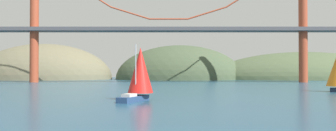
{
  "coord_description": "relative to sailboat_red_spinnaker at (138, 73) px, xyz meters",
  "views": [
    {
      "loc": [
        -0.22,
        -18.12,
        3.89
      ],
      "look_at": [
        0.0,
        42.54,
        4.76
      ],
      "focal_mm": 36.94,
      "sensor_mm": 36.0,
      "label": 1
    }
  ],
  "objects": [
    {
      "name": "suspension_bridge",
      "position": [
        3.88,
        68.42,
        16.0
      ],
      "size": [
        124.32,
        6.0,
        44.5
      ],
      "color": "#A34228",
      "rests_on": "ground_plane"
    },
    {
      "name": "sailboat_red_spinnaker",
      "position": [
        0.0,
        0.0,
        0.0
      ],
      "size": [
        4.77,
        6.88,
        7.19
      ],
      "color": "navy",
      "rests_on": "ground_plane"
    },
    {
      "name": "headland_right",
      "position": [
        63.88,
        108.42,
        -3.6
      ],
      "size": [
        84.02,
        44.0,
        24.19
      ],
      "primitive_type": "ellipsoid",
      "color": "#4C5B3D",
      "rests_on": "ground_plane"
    },
    {
      "name": "headland_center",
      "position": [
        8.88,
        108.42,
        -3.6
      ],
      "size": [
        56.64,
        44.0,
        30.08
      ],
      "primitive_type": "ellipsoid",
      "color": "#425138",
      "rests_on": "ground_plane"
    },
    {
      "name": "headland_left",
      "position": [
        -51.12,
        108.42,
        -3.6
      ],
      "size": [
        59.72,
        44.0,
        31.38
      ],
      "primitive_type": "ellipsoid",
      "color": "#6B664C",
      "rests_on": "ground_plane"
    }
  ]
}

